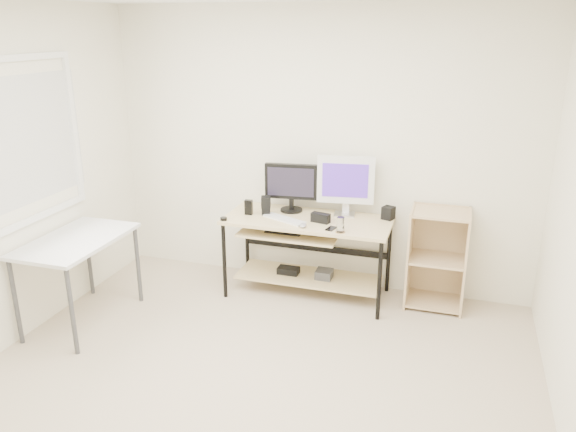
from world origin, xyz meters
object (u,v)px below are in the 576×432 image
Objects in this scene: audio_controller at (249,207)px; white_imac at (346,182)px; shelf_unit at (437,257)px; black_monitor at (291,184)px; side_table at (77,248)px; desk at (305,240)px.

white_imac is at bearing 12.13° from audio_controller.
shelf_unit is 1.63× the size of white_imac.
black_monitor is at bearing -179.94° from shelf_unit.
audio_controller is (-1.70, -0.21, 0.37)m from shelf_unit.
audio_controller reaches higher than side_table.
desk is 0.65m from white_imac.
shelf_unit is 6.49× the size of audio_controller.
black_monitor is at bearing 39.61° from side_table.
white_imac is 3.97× the size of audio_controller.
shelf_unit is 1.82× the size of black_monitor.
shelf_unit is at bearing 23.33° from side_table.
white_imac is (1.97, 1.25, 0.40)m from side_table.
black_monitor is (-1.36, -0.00, 0.56)m from shelf_unit.
desk is at bearing -172.23° from shelf_unit.
desk is 0.60m from audio_controller.
audio_controller reaches higher than desk.
shelf_unit is at bearing -10.10° from white_imac.
shelf_unit is at bearing 7.77° from desk.
desk is at bearing 32.65° from side_table.
white_imac is at bearing -2.53° from black_monitor.
side_table is at bearing -147.35° from desk.
side_table is 2.02× the size of black_monitor.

